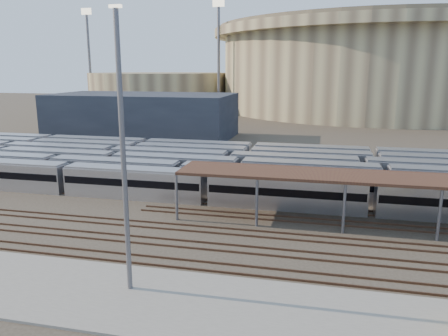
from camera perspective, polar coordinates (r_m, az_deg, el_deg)
ground at (r=44.23m, az=3.24°, el=-8.10°), size 420.00×420.00×0.00m
apron at (r=32.42m, az=-10.73°, el=-16.39°), size 50.00×9.00×0.20m
subway_trains at (r=61.67m, az=3.39°, el=-0.27°), size 126.13×23.90×3.60m
empty_tracks at (r=39.64m, az=1.97°, el=-10.51°), size 170.00×9.62×0.18m
stadium at (r=181.62m, az=19.26°, el=12.41°), size 124.00×124.00×32.50m
secondary_arena at (r=183.57m, az=-8.45°, el=10.02°), size 56.00×56.00×14.00m
service_building at (r=105.05m, az=-10.59°, el=6.77°), size 42.00×20.00×10.00m
floodlight_0 at (r=155.24m, az=-0.71°, el=14.69°), size 4.00×1.00×38.40m
floodlight_1 at (r=185.20m, az=-17.20°, el=13.85°), size 4.00×1.00×38.40m
floodlight_3 at (r=201.48m, az=8.52°, el=14.15°), size 4.00×1.00×38.40m
yard_light_pole at (r=30.41m, az=-13.03°, el=1.61°), size 0.80×0.36×19.55m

